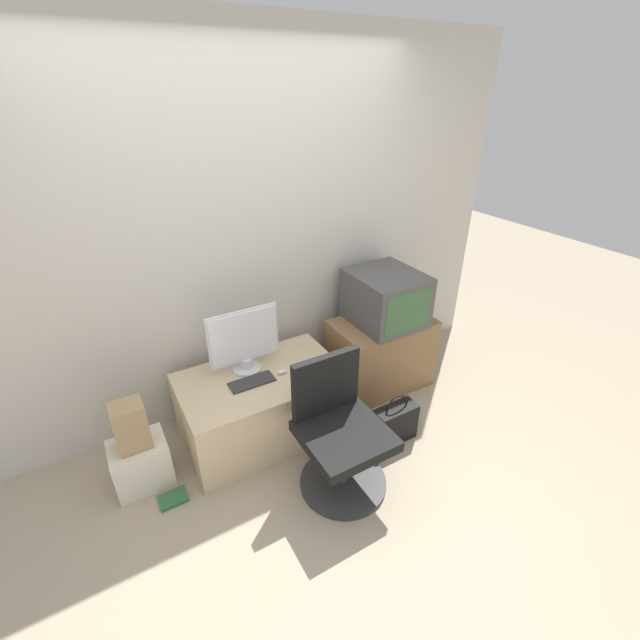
# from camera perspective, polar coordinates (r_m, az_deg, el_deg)

# --- Properties ---
(ground_plane) EXTENTS (12.00, 12.00, 0.00)m
(ground_plane) POSITION_cam_1_polar(r_m,az_deg,el_deg) (2.77, 3.03, -24.53)
(ground_plane) COLOR tan
(wall_back) EXTENTS (4.40, 0.05, 2.60)m
(wall_back) POSITION_cam_1_polar(r_m,az_deg,el_deg) (2.99, -10.45, 10.47)
(wall_back) COLOR beige
(wall_back) RESTS_ON ground_plane
(desk) EXTENTS (1.09, 0.67, 0.50)m
(desk) POSITION_cam_1_polar(r_m,az_deg,el_deg) (3.09, -7.62, -11.10)
(desk) COLOR #CCB289
(desk) RESTS_ON ground_plane
(side_stand) EXTENTS (0.78, 0.49, 0.59)m
(side_stand) POSITION_cam_1_polar(r_m,az_deg,el_deg) (3.53, 8.06, -4.41)
(side_stand) COLOR olive
(side_stand) RESTS_ON ground_plane
(main_monitor) EXTENTS (0.49, 0.19, 0.46)m
(main_monitor) POSITION_cam_1_polar(r_m,az_deg,el_deg) (2.88, -10.07, -2.78)
(main_monitor) COLOR silver
(main_monitor) RESTS_ON desk
(keyboard) EXTENTS (0.30, 0.12, 0.01)m
(keyboard) POSITION_cam_1_polar(r_m,az_deg,el_deg) (2.88, -9.07, -8.15)
(keyboard) COLOR #2D2D2D
(keyboard) RESTS_ON desk
(mouse) EXTENTS (0.06, 0.04, 0.03)m
(mouse) POSITION_cam_1_polar(r_m,az_deg,el_deg) (2.93, -5.07, -6.89)
(mouse) COLOR silver
(mouse) RESTS_ON desk
(crt_tv) EXTENTS (0.49, 0.55, 0.40)m
(crt_tv) POSITION_cam_1_polar(r_m,az_deg,el_deg) (3.30, 8.71, 2.93)
(crt_tv) COLOR #474747
(crt_tv) RESTS_ON side_stand
(office_chair) EXTENTS (0.55, 0.55, 0.84)m
(office_chair) POSITION_cam_1_polar(r_m,az_deg,el_deg) (2.68, 2.61, -15.14)
(office_chair) COLOR #333333
(office_chair) RESTS_ON ground_plane
(cardboard_box_lower) EXTENTS (0.33, 0.27, 0.31)m
(cardboard_box_lower) POSITION_cam_1_polar(r_m,az_deg,el_deg) (3.02, -22.73, -17.19)
(cardboard_box_lower) COLOR beige
(cardboard_box_lower) RESTS_ON ground_plane
(cardboard_box_upper) EXTENTS (0.19, 0.16, 0.31)m
(cardboard_box_upper) POSITION_cam_1_polar(r_m,az_deg,el_deg) (2.82, -23.93, -12.78)
(cardboard_box_upper) COLOR #A3845B
(cardboard_box_upper) RESTS_ON cardboard_box_lower
(handbag) EXTENTS (0.31, 0.14, 0.39)m
(handbag) POSITION_cam_1_polar(r_m,az_deg,el_deg) (3.12, 9.96, -13.37)
(handbag) COLOR black
(handbag) RESTS_ON ground_plane
(book) EXTENTS (0.16, 0.12, 0.02)m
(book) POSITION_cam_1_polar(r_m,az_deg,el_deg) (2.96, -18.99, -21.56)
(book) COLOR #2D6638
(book) RESTS_ON ground_plane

